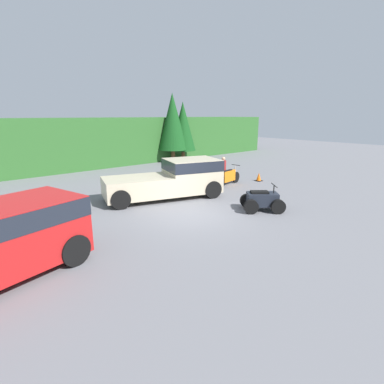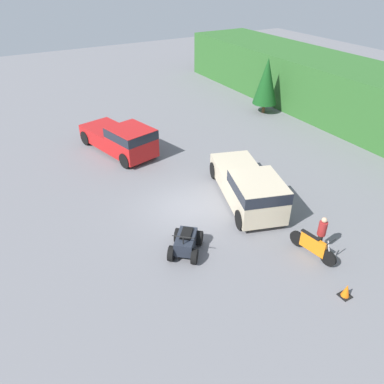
{
  "view_description": "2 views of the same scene",
  "coord_description": "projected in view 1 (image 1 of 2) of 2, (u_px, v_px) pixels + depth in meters",
  "views": [
    {
      "loc": [
        -8.06,
        -9.14,
        4.15
      ],
      "look_at": [
        0.13,
        0.15,
        0.95
      ],
      "focal_mm": 28.0,
      "sensor_mm": 36.0,
      "label": 1
    },
    {
      "loc": [
        13.17,
        -7.26,
        10.4
      ],
      "look_at": [
        0.13,
        0.15,
        0.95
      ],
      "focal_mm": 35.0,
      "sensor_mm": 36.0,
      "label": 2
    }
  ],
  "objects": [
    {
      "name": "quad_atv",
      "position": [
        262.0,
        201.0,
        13.29
      ],
      "size": [
        2.13,
        2.06,
        1.17
      ],
      "rotation": [
        0.0,
        0.0,
        -0.71
      ],
      "color": "black",
      "rests_on": "ground_plane"
    },
    {
      "name": "dirt_bike",
      "position": [
        229.0,
        177.0,
        18.22
      ],
      "size": [
        2.22,
        0.61,
        1.14
      ],
      "rotation": [
        0.0,
        0.0,
        0.14
      ],
      "color": "black",
      "rests_on": "ground_plane"
    },
    {
      "name": "pickup_truck_second",
      "position": [
        174.0,
        178.0,
        15.33
      ],
      "size": [
        6.23,
        3.84,
        1.92
      ],
      "rotation": [
        0.0,
        0.0,
        -0.31
      ],
      "color": "beige",
      "rests_on": "ground_plane"
    },
    {
      "name": "ground_plane",
      "position": [
        192.0,
        215.0,
        12.84
      ],
      "size": [
        80.0,
        80.0,
        0.0
      ],
      "primitive_type": "plane",
      "color": "slate"
    },
    {
      "name": "tree_mid_left",
      "position": [
        173.0,
        122.0,
        26.56
      ],
      "size": [
        2.65,
        2.65,
        6.03
      ],
      "color": "brown",
      "rests_on": "ground_plane"
    },
    {
      "name": "rider_person",
      "position": [
        223.0,
        169.0,
        18.39
      ],
      "size": [
        0.46,
        0.46,
        1.67
      ],
      "rotation": [
        0.0,
        0.0,
        0.46
      ],
      "color": "black",
      "rests_on": "ground_plane"
    },
    {
      "name": "hillside_backdrop",
      "position": [
        60.0,
        143.0,
        23.98
      ],
      "size": [
        44.0,
        6.0,
        3.91
      ],
      "color": "#2D6028",
      "rests_on": "ground_plane"
    },
    {
      "name": "traffic_cone",
      "position": [
        259.0,
        177.0,
        19.31
      ],
      "size": [
        0.42,
        0.42,
        0.55
      ],
      "color": "black",
      "rests_on": "ground_plane"
    },
    {
      "name": "tree_mid_right",
      "position": [
        183.0,
        126.0,
        27.21
      ],
      "size": [
        2.34,
        2.34,
        5.31
      ],
      "color": "brown",
      "rests_on": "ground_plane"
    }
  ]
}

